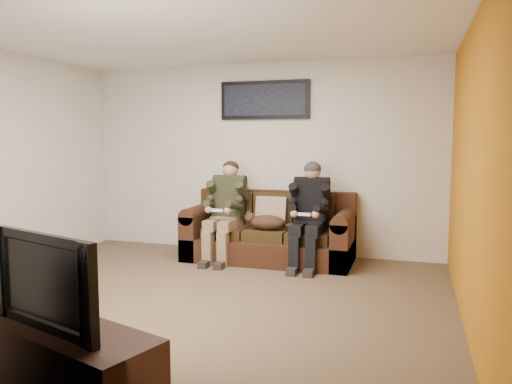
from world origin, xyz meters
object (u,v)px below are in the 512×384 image
(sofa, at_px, (270,234))
(cat, at_px, (266,222))
(tv_stand, at_px, (60,360))
(person_right, at_px, (309,208))
(person_left, at_px, (226,205))
(television, at_px, (56,278))
(framed_poster, at_px, (265,100))

(sofa, bearing_deg, cat, -89.59)
(sofa, xyz_separation_m, tv_stand, (-0.26, -3.78, -0.11))
(person_right, height_order, cat, person_right)
(person_left, bearing_deg, cat, -4.93)
(cat, height_order, television, television)
(person_right, height_order, television, person_right)
(person_right, bearing_deg, framed_poster, 142.92)
(television, bearing_deg, person_right, 95.02)
(cat, xyz_separation_m, tv_stand, (-0.26, -3.55, -0.30))
(sofa, distance_m, cat, 0.30)
(cat, distance_m, tv_stand, 3.57)
(person_left, distance_m, framed_poster, 1.53)
(cat, bearing_deg, television, -94.17)
(sofa, bearing_deg, person_left, -162.00)
(sofa, distance_m, framed_poster, 1.82)
(cat, height_order, framed_poster, framed_poster)
(person_left, height_order, person_right, person_right)
(television, bearing_deg, person_left, 112.38)
(framed_poster, bearing_deg, tv_stand, -90.79)
(person_left, relative_size, cat, 1.95)
(cat, height_order, tv_stand, cat)
(person_right, bearing_deg, television, -102.68)
(television, bearing_deg, sofa, 103.80)
(cat, bearing_deg, person_left, 175.07)
(framed_poster, bearing_deg, sofa, -62.81)
(tv_stand, distance_m, television, 0.51)
(person_left, bearing_deg, television, -85.32)
(framed_poster, height_order, television, framed_poster)
(person_left, height_order, framed_poster, framed_poster)
(sofa, bearing_deg, television, -93.90)
(tv_stand, xyz_separation_m, television, (0.00, -0.00, 0.51))
(person_right, bearing_deg, tv_stand, -102.68)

